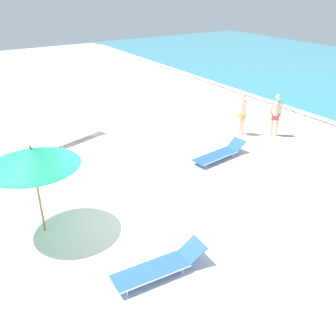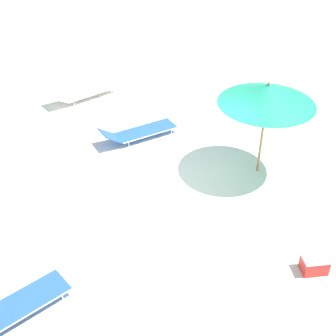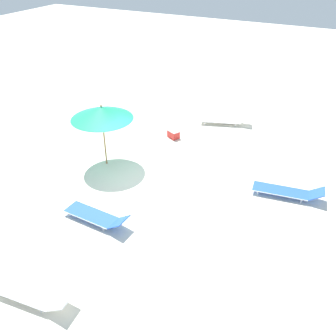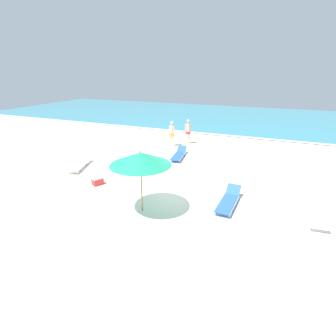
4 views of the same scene
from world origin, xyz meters
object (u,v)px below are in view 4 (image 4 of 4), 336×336
Objects in this scene: cooler_box at (98,181)px; sun_lounger_near_water_left at (80,164)px; sun_lounger_near_water_right at (179,154)px; beachgoer_shoreline_child at (188,130)px; sun_lounger_beside_umbrella at (228,200)px; sun_lounger_under_umbrella at (314,212)px; beach_umbrella at (140,159)px; beachgoer_wading_adult at (172,132)px.

sun_lounger_near_water_left is at bearing -97.82° from cooler_box.
beachgoer_shoreline_child is at bearing 91.43° from sun_lounger_near_water_right.
beachgoer_shoreline_child is 2.93× the size of cooler_box.
sun_lounger_beside_umbrella is 9.43m from beachgoer_shoreline_child.
cooler_box is at bearing 178.64° from sun_lounger_under_umbrella.
sun_lounger_beside_umbrella is 0.94× the size of sun_lounger_near_water_right.
beachgoer_wading_adult is (-2.33, 8.92, -1.11)m from beach_umbrella.
sun_lounger_beside_umbrella is 0.95× the size of sun_lounger_near_water_left.
beachgoer_wading_adult is at bearing 104.66° from beach_umbrella.
cooler_box is (-3.09, 1.36, -1.92)m from beach_umbrella.
beachgoer_wading_adult reaches higher than sun_lounger_near_water_right.
sun_lounger_near_water_left is at bearing 170.18° from sun_lounger_under_umbrella.
sun_lounger_near_water_left is at bearing 175.12° from sun_lounger_beside_umbrella.
beach_umbrella reaches higher than cooler_box.
beachgoer_shoreline_child is (0.85, 1.04, 0.00)m from beachgoer_wading_adult.
beachgoer_wading_adult is at bearing 135.05° from sun_lounger_under_umbrella.
sun_lounger_near_water_right is at bearing 98.20° from beach_umbrella.
sun_lounger_near_water_right is at bearing -176.49° from cooler_box.
beachgoer_shoreline_child is (3.93, 7.08, 0.79)m from sun_lounger_near_water_left.
cooler_box is (-2.13, -5.28, -0.02)m from sun_lounger_near_water_right.
sun_lounger_near_water_right is (-7.00, 4.64, -0.00)m from sun_lounger_under_umbrella.
beachgoer_wading_adult reaches higher than sun_lounger_under_umbrella.
sun_lounger_beside_umbrella is at bearing -35.57° from beachgoer_wading_adult.
sun_lounger_beside_umbrella is at bearing 80.52° from beachgoer_shoreline_child.
sun_lounger_near_water_left is at bearing 151.95° from beach_umbrella.
sun_lounger_near_water_left is (-11.47, 0.89, 0.00)m from sun_lounger_under_umbrella.
cooler_box is at bearing 156.31° from beach_umbrella.
sun_lounger_beside_umbrella is at bearing -59.03° from sun_lounger_near_water_right.
sun_lounger_near_water_right is 1.33× the size of beachgoer_shoreline_child.
sun_lounger_near_water_left is 1.32× the size of beachgoer_shoreline_child.
beachgoer_shoreline_child reaches higher than sun_lounger_beside_umbrella.
cooler_box is (-6.07, -0.35, -0.02)m from sun_lounger_beside_umbrella.
sun_lounger_near_water_left reaches higher than sun_lounger_under_umbrella.
beachgoer_shoreline_child is at bearing 121.56° from sun_lounger_beside_umbrella.
cooler_box is at bearing -119.61° from sun_lounger_near_water_right.
beachgoer_shoreline_child is at bearing 68.92° from beachgoer_wading_adult.
cooler_box is (2.33, -1.53, -0.02)m from sun_lounger_near_water_left.
beach_umbrella reaches higher than sun_lounger_under_umbrella.
sun_lounger_under_umbrella is (6.05, 2.00, -1.90)m from beach_umbrella.
sun_lounger_near_water_right is 5.70m from cooler_box.
beach_umbrella is 4.00× the size of cooler_box.
sun_lounger_beside_umbrella reaches higher than sun_lounger_under_umbrella.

